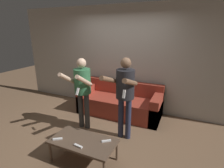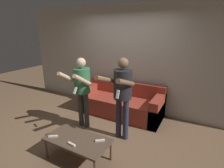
{
  "view_description": "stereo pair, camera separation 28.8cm",
  "coord_description": "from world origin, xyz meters",
  "px_view_note": "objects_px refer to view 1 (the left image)",
  "views": [
    {
      "loc": [
        1.59,
        -2.75,
        2.1
      ],
      "look_at": [
        0.09,
        0.62,
        0.94
      ],
      "focal_mm": 28.0,
      "sensor_mm": 36.0,
      "label": 1
    },
    {
      "loc": [
        1.85,
        -2.62,
        2.1
      ],
      "look_at": [
        0.09,
        0.62,
        0.94
      ],
      "focal_mm": 28.0,
      "sensor_mm": 36.0,
      "label": 2
    }
  ],
  "objects_px": {
    "person_standing_left": "(82,86)",
    "coffee_table": "(83,142)",
    "remote_near": "(78,146)",
    "couch": "(120,103)",
    "person_standing_right": "(125,90)",
    "remote_far": "(106,141)",
    "remote_mid": "(58,139)"
  },
  "relations": [
    {
      "from": "person_standing_left",
      "to": "person_standing_right",
      "type": "distance_m",
      "value": 0.95
    },
    {
      "from": "couch",
      "to": "remote_far",
      "type": "relative_size",
      "value": 14.71
    },
    {
      "from": "person_standing_left",
      "to": "remote_near",
      "type": "xyz_separation_m",
      "value": [
        0.58,
        -1.05,
        -0.57
      ]
    },
    {
      "from": "couch",
      "to": "remote_near",
      "type": "relative_size",
      "value": 13.55
    },
    {
      "from": "couch",
      "to": "remote_mid",
      "type": "height_order",
      "value": "couch"
    },
    {
      "from": "couch",
      "to": "person_standing_right",
      "type": "relative_size",
      "value": 1.28
    },
    {
      "from": "person_standing_left",
      "to": "remote_far",
      "type": "relative_size",
      "value": 10.96
    },
    {
      "from": "person_standing_right",
      "to": "remote_far",
      "type": "distance_m",
      "value": 0.98
    },
    {
      "from": "couch",
      "to": "person_standing_right",
      "type": "distance_m",
      "value": 1.3
    },
    {
      "from": "person_standing_right",
      "to": "remote_far",
      "type": "xyz_separation_m",
      "value": [
        -0.02,
        -0.76,
        -0.63
      ]
    },
    {
      "from": "coffee_table",
      "to": "remote_far",
      "type": "distance_m",
      "value": 0.38
    },
    {
      "from": "person_standing_left",
      "to": "remote_near",
      "type": "relative_size",
      "value": 10.1
    },
    {
      "from": "person_standing_left",
      "to": "remote_near",
      "type": "distance_m",
      "value": 1.33
    },
    {
      "from": "person_standing_left",
      "to": "coffee_table",
      "type": "xyz_separation_m",
      "value": [
        0.57,
        -0.89,
        -0.62
      ]
    },
    {
      "from": "person_standing_left",
      "to": "remote_far",
      "type": "bearing_deg",
      "value": -39.59
    },
    {
      "from": "coffee_table",
      "to": "remote_near",
      "type": "distance_m",
      "value": 0.17
    },
    {
      "from": "couch",
      "to": "remote_near",
      "type": "height_order",
      "value": "couch"
    },
    {
      "from": "couch",
      "to": "remote_far",
      "type": "xyz_separation_m",
      "value": [
        0.45,
        -1.72,
        0.11
      ]
    },
    {
      "from": "person_standing_right",
      "to": "remote_mid",
      "type": "height_order",
      "value": "person_standing_right"
    },
    {
      "from": "couch",
      "to": "person_standing_left",
      "type": "bearing_deg",
      "value": -116.34
    },
    {
      "from": "remote_mid",
      "to": "remote_far",
      "type": "xyz_separation_m",
      "value": [
        0.75,
        0.28,
        0.0
      ]
    },
    {
      "from": "person_standing_right",
      "to": "coffee_table",
      "type": "relative_size",
      "value": 1.53
    },
    {
      "from": "couch",
      "to": "person_standing_left",
      "type": "distance_m",
      "value": 1.26
    },
    {
      "from": "remote_mid",
      "to": "couch",
      "type": "bearing_deg",
      "value": 81.6
    },
    {
      "from": "remote_far",
      "to": "coffee_table",
      "type": "bearing_deg",
      "value": -160.61
    },
    {
      "from": "person_standing_left",
      "to": "person_standing_right",
      "type": "relative_size",
      "value": 0.95
    },
    {
      "from": "remote_mid",
      "to": "person_standing_right",
      "type": "bearing_deg",
      "value": 53.4
    },
    {
      "from": "person_standing_right",
      "to": "remote_far",
      "type": "height_order",
      "value": "person_standing_right"
    },
    {
      "from": "remote_near",
      "to": "coffee_table",
      "type": "bearing_deg",
      "value": 95.15
    },
    {
      "from": "couch",
      "to": "remote_near",
      "type": "xyz_separation_m",
      "value": [
        0.11,
        -2.0,
        0.11
      ]
    },
    {
      "from": "person_standing_right",
      "to": "person_standing_left",
      "type": "bearing_deg",
      "value": 179.56
    },
    {
      "from": "couch",
      "to": "remote_mid",
      "type": "xyz_separation_m",
      "value": [
        -0.29,
        -1.99,
        0.11
      ]
    }
  ]
}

